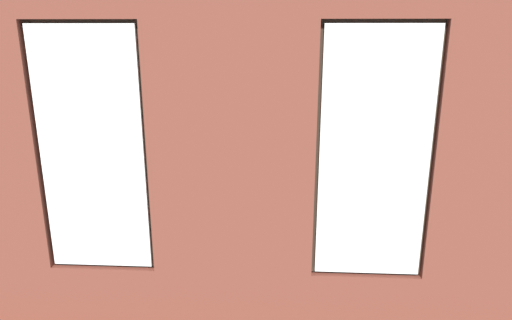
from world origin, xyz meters
The scene contains 18 objects.
ground_plane centered at (0.00, 0.00, -0.05)m, with size 7.23×5.69×0.10m, color brown.
brick_wall_with_windows centered at (0.00, 2.46, 1.70)m, with size 6.63×0.30×3.44m.
white_wall_right centered at (3.27, 0.20, 1.72)m, with size 0.10×4.69×3.44m, color silver.
couch_by_window centered at (0.64, 1.81, 0.33)m, with size 1.85×0.87×0.80m.
couch_left centered at (-2.62, 0.27, 0.33)m, with size 0.93×2.05×0.80m.
coffee_table centered at (-0.27, 0.06, 0.36)m, with size 1.43×0.85×0.41m.
cup_ceramic centered at (-0.38, 0.19, 0.46)m, with size 0.08×0.08×0.10m, color silver.
candle_jar centered at (-0.67, -0.08, 0.46)m, with size 0.08×0.08×0.11m, color #B7333D.
remote_silver centered at (-0.09, -0.04, 0.42)m, with size 0.05×0.17×0.02m, color #B2B2B7.
remote_gray centered at (-0.27, 0.06, 0.42)m, with size 0.05×0.17×0.02m, color #59595B.
media_console centered at (2.97, 0.49, 0.24)m, with size 1.03×0.42×0.49m, color black.
tv_flatscreen centered at (2.97, 0.48, 0.89)m, with size 1.13×0.20×0.80m.
papasan_chair centered at (0.69, -1.70, 0.46)m, with size 1.18×1.18×0.72m.
potted_plant_by_left_couch centered at (-2.22, -1.19, 0.27)m, with size 0.25×0.25×0.44m.
potted_plant_foreground_right centered at (2.67, -1.79, 0.52)m, with size 0.45×0.45×0.82m.
potted_plant_near_tv centered at (2.39, 1.44, 0.86)m, with size 1.04×1.02×1.40m.
potted_plant_corner_near_left centered at (-2.77, -1.84, 0.42)m, with size 0.79×0.72×1.18m.
potted_plant_between_couches centered at (-0.74, 1.77, 0.82)m, with size 1.03×0.98×1.38m.
Camera 1 is at (-0.41, 6.02, 2.73)m, focal length 32.00 mm.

